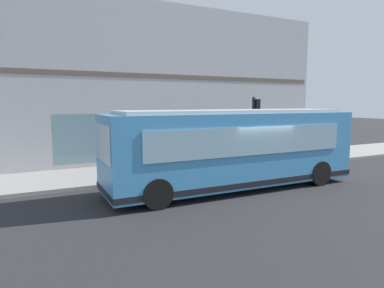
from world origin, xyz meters
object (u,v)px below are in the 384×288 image
at_px(fire_hydrant, 219,154).
at_px(pedestrian_by_light_pole, 251,141).
at_px(city_bus_nearside, 234,149).
at_px(pedestrian_walking_along_curb, 306,141).
at_px(newspaper_vending_box, 133,165).
at_px(pedestrian_near_hydrant, 303,137).
at_px(pedestrian_near_building_entrance, 189,145).
at_px(traffic_light_near_corner, 255,118).

height_order(fire_hydrant, pedestrian_by_light_pole, pedestrian_by_light_pole).
height_order(city_bus_nearside, pedestrian_by_light_pole, city_bus_nearside).
relative_size(pedestrian_walking_along_curb, newspaper_vending_box, 2.02).
bearing_deg(pedestrian_by_light_pole, pedestrian_near_hydrant, -84.33).
bearing_deg(pedestrian_by_light_pole, pedestrian_walking_along_curb, -114.86).
bearing_deg(pedestrian_near_building_entrance, pedestrian_by_light_pole, -107.56).
bearing_deg(newspaper_vending_box, pedestrian_near_building_entrance, -62.12).
relative_size(fire_hydrant, pedestrian_walking_along_curb, 0.41).
relative_size(pedestrian_by_light_pole, newspaper_vending_box, 2.02).
xyz_separation_m(fire_hydrant, pedestrian_near_building_entrance, (0.52, 1.62, 0.55)).
distance_m(city_bus_nearside, pedestrian_near_hydrant, 9.80).
distance_m(pedestrian_walking_along_curb, newspaper_vending_box, 9.96).
bearing_deg(newspaper_vending_box, traffic_light_near_corner, -96.11).
distance_m(pedestrian_by_light_pole, newspaper_vending_box, 7.19).
height_order(city_bus_nearside, pedestrian_walking_along_curb, city_bus_nearside).
xyz_separation_m(city_bus_nearside, newspaper_vending_box, (3.50, 2.98, -0.95)).
height_order(pedestrian_by_light_pole, pedestrian_walking_along_curb, same).
xyz_separation_m(traffic_light_near_corner, pedestrian_near_hydrant, (2.01, -5.32, -1.41)).
relative_size(traffic_light_near_corner, pedestrian_near_hydrant, 1.98).
distance_m(city_bus_nearside, pedestrian_walking_along_curb, 7.63).
bearing_deg(fire_hydrant, pedestrian_near_hydrant, -90.98).
distance_m(pedestrian_by_light_pole, pedestrian_near_building_entrance, 3.52).
xyz_separation_m(traffic_light_near_corner, pedestrian_by_light_pole, (1.58, -0.95, -1.37)).
relative_size(fire_hydrant, newspaper_vending_box, 0.82).
height_order(traffic_light_near_corner, pedestrian_by_light_pole, traffic_light_near_corner).
height_order(pedestrian_walking_along_curb, newspaper_vending_box, pedestrian_walking_along_curb).
relative_size(city_bus_nearside, pedestrian_near_hydrant, 5.74).
distance_m(city_bus_nearside, pedestrian_by_light_pole, 6.06).
xyz_separation_m(city_bus_nearside, traffic_light_near_corner, (2.84, -3.18, 1.02)).
xyz_separation_m(fire_hydrant, pedestrian_walking_along_curb, (-1.85, -4.57, 0.69)).
bearing_deg(newspaper_vending_box, pedestrian_walking_along_curb, -92.27).
bearing_deg(pedestrian_near_hydrant, pedestrian_near_building_entrance, 85.35).
distance_m(traffic_light_near_corner, pedestrian_walking_along_curb, 4.03).
bearing_deg(pedestrian_near_building_entrance, pedestrian_near_hydrant, -94.65).
height_order(fire_hydrant, pedestrian_walking_along_curb, pedestrian_walking_along_curb).
bearing_deg(pedestrian_near_hydrant, newspaper_vending_box, 96.72).
xyz_separation_m(city_bus_nearside, pedestrian_near_hydrant, (4.85, -8.50, -0.39)).
bearing_deg(pedestrian_by_light_pole, pedestrian_near_building_entrance, 72.44).
relative_size(city_bus_nearside, pedestrian_walking_along_curb, 5.54).
xyz_separation_m(pedestrian_by_light_pole, pedestrian_walking_along_curb, (-1.31, -2.83, -0.00)).
bearing_deg(city_bus_nearside, traffic_light_near_corner, -48.23).
bearing_deg(fire_hydrant, city_bus_nearside, 154.25).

